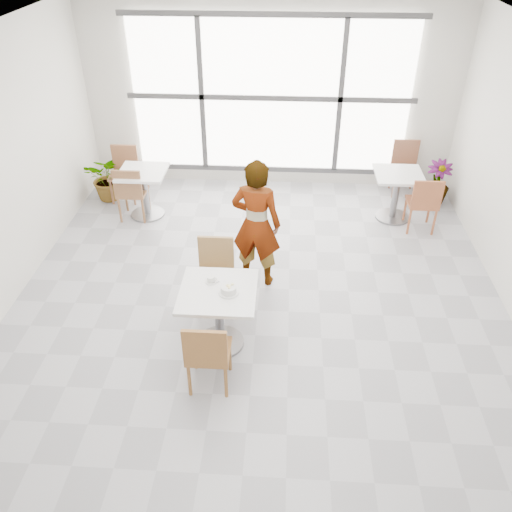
# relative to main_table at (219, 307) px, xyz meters

# --- Properties ---
(floor) EXTENTS (7.00, 7.00, 0.00)m
(floor) POSITION_rel_main_table_xyz_m (0.38, 0.59, -0.52)
(floor) COLOR #9E9EA5
(floor) RESTS_ON ground
(ceiling) EXTENTS (7.00, 7.00, 0.00)m
(ceiling) POSITION_rel_main_table_xyz_m (0.38, 0.59, 2.48)
(ceiling) COLOR white
(ceiling) RESTS_ON ground
(wall_back) EXTENTS (6.00, 0.00, 6.00)m
(wall_back) POSITION_rel_main_table_xyz_m (0.38, 4.09, 0.98)
(wall_back) COLOR silver
(wall_back) RESTS_ON ground
(window) EXTENTS (4.60, 0.07, 2.52)m
(window) POSITION_rel_main_table_xyz_m (0.38, 4.02, 0.98)
(window) COLOR white
(window) RESTS_ON ground
(main_table) EXTENTS (0.80, 0.80, 0.75)m
(main_table) POSITION_rel_main_table_xyz_m (0.00, 0.00, 0.00)
(main_table) COLOR silver
(main_table) RESTS_ON ground
(chair_near) EXTENTS (0.42, 0.42, 0.87)m
(chair_near) POSITION_rel_main_table_xyz_m (-0.03, -0.65, -0.02)
(chair_near) COLOR brown
(chair_near) RESTS_ON ground
(chair_far) EXTENTS (0.42, 0.42, 0.87)m
(chair_far) POSITION_rel_main_table_xyz_m (-0.13, 0.73, -0.02)
(chair_far) COLOR olive
(chair_far) RESTS_ON ground
(oatmeal_bowl) EXTENTS (0.21, 0.21, 0.10)m
(oatmeal_bowl) POSITION_rel_main_table_xyz_m (0.12, -0.04, 0.27)
(oatmeal_bowl) COLOR silver
(oatmeal_bowl) RESTS_ON main_table
(coffee_cup) EXTENTS (0.16, 0.13, 0.07)m
(coffee_cup) POSITION_rel_main_table_xyz_m (-0.09, 0.14, 0.26)
(coffee_cup) COLOR silver
(coffee_cup) RESTS_ON main_table
(person) EXTENTS (0.68, 0.51, 1.68)m
(person) POSITION_rel_main_table_xyz_m (0.32, 1.20, 0.32)
(person) COLOR black
(person) RESTS_ON ground
(bg_table_left) EXTENTS (0.70, 0.70, 0.75)m
(bg_table_left) POSITION_rel_main_table_xyz_m (-1.48, 2.79, -0.04)
(bg_table_left) COLOR white
(bg_table_left) RESTS_ON ground
(bg_table_right) EXTENTS (0.70, 0.70, 0.75)m
(bg_table_right) POSITION_rel_main_table_xyz_m (2.34, 2.94, -0.04)
(bg_table_right) COLOR silver
(bg_table_right) RESTS_ON ground
(bg_chair_left_near) EXTENTS (0.42, 0.42, 0.87)m
(bg_chair_left_near) POSITION_rel_main_table_xyz_m (-1.65, 2.63, -0.02)
(bg_chair_left_near) COLOR brown
(bg_chair_left_near) RESTS_ON ground
(bg_chair_left_far) EXTENTS (0.42, 0.42, 0.87)m
(bg_chair_left_far) POSITION_rel_main_table_xyz_m (-1.94, 3.36, -0.02)
(bg_chair_left_far) COLOR #8F5A3C
(bg_chair_left_far) RESTS_ON ground
(bg_chair_right_near) EXTENTS (0.42, 0.42, 0.87)m
(bg_chair_right_near) POSITION_rel_main_table_xyz_m (2.67, 2.56, -0.02)
(bg_chair_right_near) COLOR #9E5533
(bg_chair_right_near) RESTS_ON ground
(bg_chair_right_far) EXTENTS (0.42, 0.42, 0.87)m
(bg_chair_right_far) POSITION_rel_main_table_xyz_m (2.62, 3.86, -0.02)
(bg_chair_right_far) COLOR brown
(bg_chair_right_far) RESTS_ON ground
(plant_left) EXTENTS (0.78, 0.70, 0.76)m
(plant_left) POSITION_rel_main_table_xyz_m (-2.20, 3.29, -0.14)
(plant_left) COLOR #507643
(plant_left) RESTS_ON ground
(plant_right) EXTENTS (0.44, 0.44, 0.72)m
(plant_right) POSITION_rel_main_table_xyz_m (3.08, 3.47, -0.16)
(plant_right) COLOR #52843E
(plant_right) RESTS_ON ground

